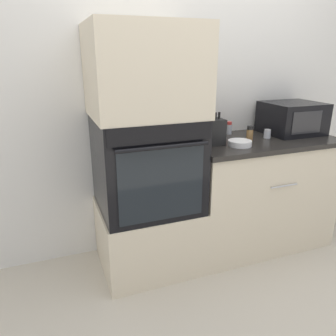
{
  "coord_description": "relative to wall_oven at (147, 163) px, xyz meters",
  "views": [
    {
      "loc": [
        -0.95,
        -1.71,
        1.47
      ],
      "look_at": [
        -0.22,
        0.21,
        0.77
      ],
      "focal_mm": 35.0,
      "sensor_mm": 36.0,
      "label": 1
    }
  ],
  "objects": [
    {
      "name": "counter_unit",
      "position": [
        0.91,
        0.0,
        -0.35
      ],
      "size": [
        1.15,
        0.63,
        0.88
      ],
      "color": "beige",
      "rests_on": "ground_plane"
    },
    {
      "name": "condiment_jar_near",
      "position": [
        0.96,
        -0.0,
        0.12
      ],
      "size": [
        0.05,
        0.05,
        0.07
      ],
      "color": "silver",
      "rests_on": "counter_unit"
    },
    {
      "name": "bowl",
      "position": [
        0.64,
        -0.13,
        0.11
      ],
      "size": [
        0.16,
        0.16,
        0.04
      ],
      "color": "white",
      "rests_on": "counter_unit"
    },
    {
      "name": "condiment_jar_mid",
      "position": [
        0.75,
        0.22,
        0.14
      ],
      "size": [
        0.05,
        0.05,
        0.1
      ],
      "color": "silver",
      "rests_on": "counter_unit"
    },
    {
      "name": "microwave",
      "position": [
        1.24,
        0.07,
        0.21
      ],
      "size": [
        0.43,
        0.39,
        0.24
      ],
      "color": "black",
      "rests_on": "counter_unit"
    },
    {
      "name": "wall_back",
      "position": [
        0.34,
        0.33,
        0.46
      ],
      "size": [
        8.0,
        0.05,
        2.5
      ],
      "color": "silver",
      "rests_on": "ground_plane"
    },
    {
      "name": "oven_cabinet_upper",
      "position": [
        0.0,
        0.0,
        0.59
      ],
      "size": [
        0.68,
        0.6,
        0.56
      ],
      "color": "beige",
      "rests_on": "wall_oven"
    },
    {
      "name": "oven_cabinet_base",
      "position": [
        0.0,
        0.0,
        -0.55
      ],
      "size": [
        0.68,
        0.6,
        0.47
      ],
      "color": "beige",
      "rests_on": "ground_plane"
    },
    {
      "name": "knife_block",
      "position": [
        0.5,
        -0.02,
        0.18
      ],
      "size": [
        0.11,
        0.13,
        0.22
      ],
      "color": "black",
      "rests_on": "counter_unit"
    },
    {
      "name": "wall_oven",
      "position": [
        0.0,
        0.0,
        0.0
      ],
      "size": [
        0.66,
        0.64,
        0.63
      ],
      "color": "black",
      "rests_on": "oven_cabinet_base"
    },
    {
      "name": "condiment_jar_far",
      "position": [
        0.76,
        -0.06,
        0.15
      ],
      "size": [
        0.05,
        0.05,
        0.12
      ],
      "color": "brown",
      "rests_on": "counter_unit"
    },
    {
      "name": "ground_plane",
      "position": [
        0.34,
        -0.3,
        -0.79
      ],
      "size": [
        12.0,
        12.0,
        0.0
      ],
      "primitive_type": "plane",
      "color": "beige"
    }
  ]
}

